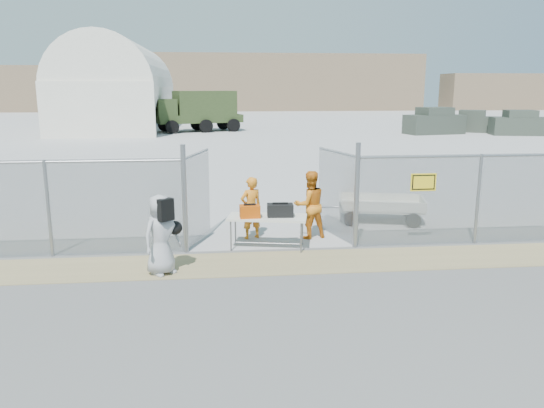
{
  "coord_description": "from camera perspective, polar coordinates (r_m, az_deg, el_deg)",
  "views": [
    {
      "loc": [
        -1.24,
        -9.92,
        3.74
      ],
      "look_at": [
        0.0,
        2.0,
        1.1
      ],
      "focal_mm": 35.0,
      "sensor_mm": 36.0,
      "label": 1
    }
  ],
  "objects": [
    {
      "name": "ground",
      "position": [
        10.67,
        1.12,
        -8.1
      ],
      "size": [
        160.0,
        160.0,
        0.0
      ],
      "primitive_type": "plane",
      "color": "#494949"
    },
    {
      "name": "parked_vehicle_near",
      "position": [
        45.68,
        17.04,
        8.53
      ],
      "size": [
        4.99,
        3.0,
        2.11
      ],
      "primitive_type": null,
      "rotation": [
        0.0,
        0.0,
        0.2
      ],
      "color": "#3A4238",
      "rests_on": "ground"
    },
    {
      "name": "chain_link_fence",
      "position": [
        12.27,
        0.0,
        0.0
      ],
      "size": [
        40.0,
        0.2,
        2.2
      ],
      "primitive_type": null,
      "color": "gray",
      "rests_on": "ground"
    },
    {
      "name": "quonset_hangar",
      "position": [
        50.68,
        -16.26,
        12.25
      ],
      "size": [
        9.0,
        18.0,
        8.0
      ],
      "primitive_type": null,
      "color": "silver",
      "rests_on": "ground"
    },
    {
      "name": "folding_table",
      "position": [
        12.54,
        -0.51,
        -3.07
      ],
      "size": [
        1.96,
        1.13,
        0.78
      ],
      "primitive_type": null,
      "rotation": [
        0.0,
        0.0,
        -0.21
      ],
      "color": "silver",
      "rests_on": "ground"
    },
    {
      "name": "parked_vehicle_mid",
      "position": [
        48.75,
        20.69,
        8.31
      ],
      "size": [
        4.36,
        3.55,
        1.81
      ],
      "primitive_type": null,
      "rotation": [
        0.0,
        0.0,
        -0.52
      ],
      "color": "#3A4238",
      "rests_on": "ground"
    },
    {
      "name": "tarmac_inside",
      "position": [
        52.07,
        -4.6,
        8.28
      ],
      "size": [
        160.0,
        80.0,
        0.01
      ],
      "primitive_type": "cube",
      "color": "#A8A8A8",
      "rests_on": "ground"
    },
    {
      "name": "parked_vehicle_far",
      "position": [
        46.99,
        25.07,
        7.9
      ],
      "size": [
        4.59,
        2.8,
        1.93
      ],
      "primitive_type": null,
      "rotation": [
        0.0,
        0.0,
        -0.21
      ],
      "color": "#3A4238",
      "rests_on": "ground"
    },
    {
      "name": "orange_bag",
      "position": [
        12.31,
        -2.4,
        -0.8
      ],
      "size": [
        0.48,
        0.33,
        0.29
      ],
      "primitive_type": "cube",
      "rotation": [
        0.0,
        0.0,
        0.04
      ],
      "color": "#C74A08",
      "rests_on": "folding_table"
    },
    {
      "name": "distant_hills",
      "position": [
        88.14,
        -1.92,
        12.93
      ],
      "size": [
        140.0,
        6.0,
        9.0
      ],
      "primitive_type": null,
      "color": "#7F684F",
      "rests_on": "ground"
    },
    {
      "name": "military_truck",
      "position": [
        46.59,
        -7.91,
        9.84
      ],
      "size": [
        7.7,
        4.76,
        3.45
      ],
      "primitive_type": null,
      "rotation": [
        0.0,
        0.0,
        0.31
      ],
      "color": "#30401E",
      "rests_on": "ground"
    },
    {
      "name": "security_worker_right",
      "position": [
        13.33,
        4.07,
        -0.08
      ],
      "size": [
        0.97,
        0.84,
        1.72
      ],
      "primitive_type": "imported",
      "rotation": [
        0.0,
        0.0,
        3.39
      ],
      "color": "orange",
      "rests_on": "ground"
    },
    {
      "name": "visitor",
      "position": [
        10.96,
        -11.83,
        -3.26
      ],
      "size": [
        0.96,
        0.92,
        1.66
      ],
      "primitive_type": "imported",
      "rotation": [
        0.0,
        0.0,
        0.69
      ],
      "color": "#A0A0A4",
      "rests_on": "ground"
    },
    {
      "name": "utility_trailer",
      "position": [
        15.39,
        11.62,
        -0.48
      ],
      "size": [
        3.34,
        2.25,
        0.74
      ],
      "primitive_type": null,
      "rotation": [
        0.0,
        0.0,
        -0.24
      ],
      "color": "silver",
      "rests_on": "ground"
    },
    {
      "name": "dirt_strip",
      "position": [
        11.6,
        0.51,
        -6.34
      ],
      "size": [
        44.0,
        1.6,
        0.01
      ],
      "primitive_type": "cube",
      "color": "#948459",
      "rests_on": "ground"
    },
    {
      "name": "security_worker_left",
      "position": [
        13.27,
        -2.27,
        -0.43
      ],
      "size": [
        0.68,
        0.57,
        1.58
      ],
      "primitive_type": "imported",
      "rotation": [
        0.0,
        0.0,
        3.54
      ],
      "color": "orange",
      "rests_on": "ground"
    },
    {
      "name": "black_duffel",
      "position": [
        12.41,
        0.88,
        -0.67
      ],
      "size": [
        0.62,
        0.39,
        0.29
      ],
      "primitive_type": "cube",
      "rotation": [
        0.0,
        0.0,
        -0.06
      ],
      "color": "black",
      "rests_on": "folding_table"
    }
  ]
}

